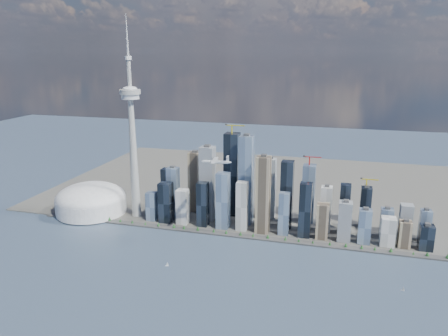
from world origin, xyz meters
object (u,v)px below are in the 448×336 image
(needle_tower, at_px, (132,136))
(airplane, at_px, (216,162))
(sailboat_east, at_px, (403,289))
(sailboat_west, at_px, (167,265))
(dome_stadium, at_px, (91,200))

(needle_tower, height_order, airplane, needle_tower)
(sailboat_east, bearing_deg, sailboat_west, -155.63)
(dome_stadium, height_order, sailboat_west, dome_stadium)
(sailboat_west, bearing_deg, airplane, 49.21)
(sailboat_west, xyz_separation_m, sailboat_east, (491.84, 28.05, -0.29))
(airplane, relative_size, sailboat_east, 7.47)
(needle_tower, distance_m, sailboat_east, 765.54)
(airplane, relative_size, sailboat_west, 6.83)
(dome_stadium, relative_size, sailboat_west, 18.92)
(dome_stadium, bearing_deg, sailboat_east, -14.71)
(sailboat_west, relative_size, sailboat_east, 1.09)
(airplane, height_order, sailboat_east, airplane)
(needle_tower, distance_m, airplane, 306.38)
(dome_stadium, height_order, airplane, airplane)
(needle_tower, bearing_deg, sailboat_east, -18.27)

